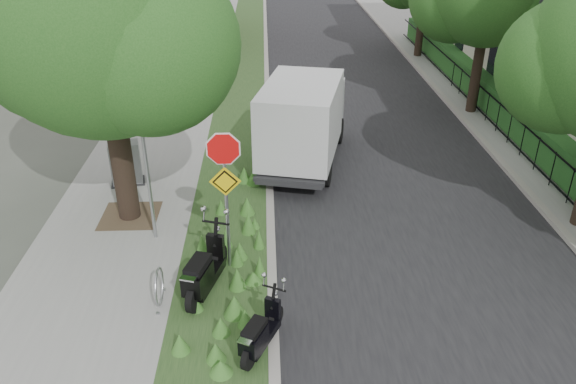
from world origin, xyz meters
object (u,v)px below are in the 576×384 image
at_px(scooter_far, 258,337).
at_px(utility_cabinet, 126,164).
at_px(scooter_near, 203,277).
at_px(box_truck, 304,118).
at_px(sign_assembly, 225,174).

height_order(scooter_far, utility_cabinet, utility_cabinet).
xyz_separation_m(scooter_near, box_truck, (2.40, 6.40, 0.87)).
bearing_deg(box_truck, scooter_near, -110.57).
bearing_deg(sign_assembly, box_truck, 70.29).
bearing_deg(scooter_far, box_truck, 80.83).
relative_size(scooter_near, utility_cabinet, 1.61).
bearing_deg(utility_cabinet, scooter_near, -63.14).
distance_m(sign_assembly, box_truck, 5.80).
bearing_deg(box_truck, scooter_far, -99.17).
height_order(sign_assembly, scooter_far, sign_assembly).
bearing_deg(scooter_near, utility_cabinet, 116.86).
distance_m(box_truck, utility_cabinet, 5.20).
xyz_separation_m(sign_assembly, scooter_far, (0.64, -2.64, -1.85)).
xyz_separation_m(sign_assembly, utility_cabinet, (-3.03, 4.06, -1.63)).
height_order(scooter_far, box_truck, box_truck).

